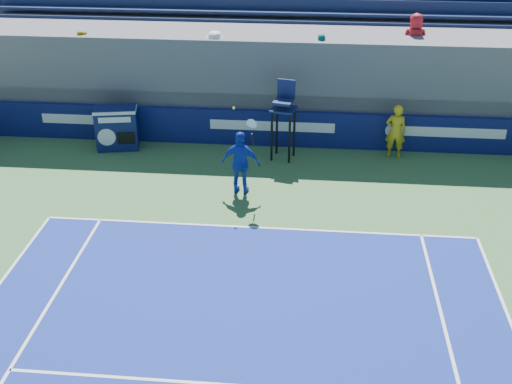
# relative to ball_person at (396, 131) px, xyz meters

# --- Properties ---
(ball_person) EXTENTS (0.68, 0.49, 1.73)m
(ball_person) POSITION_rel_ball_person_xyz_m (0.00, 0.00, 0.00)
(ball_person) COLOR gold
(ball_person) RESTS_ON apron
(back_hoarding) EXTENTS (20.40, 0.21, 1.20)m
(back_hoarding) POSITION_rel_ball_person_xyz_m (-3.85, 0.54, -0.28)
(back_hoarding) COLOR #0D134D
(back_hoarding) RESTS_ON ground
(match_clock) EXTENTS (1.43, 0.95, 1.40)m
(match_clock) POSITION_rel_ball_person_xyz_m (-8.76, -0.14, -0.13)
(match_clock) COLOR #0F174C
(match_clock) RESTS_ON ground
(umpire_chair) EXTENTS (0.84, 0.84, 2.48)m
(umpire_chair) POSITION_rel_ball_person_xyz_m (-3.44, -0.37, 0.65)
(umpire_chair) COLOR black
(umpire_chair) RESTS_ON ground
(tennis_player) EXTENTS (1.12, 0.57, 2.57)m
(tennis_player) POSITION_rel_ball_person_xyz_m (-4.48, -2.81, 0.05)
(tennis_player) COLOR #1433A4
(tennis_player) RESTS_ON apron
(stadium_seating) EXTENTS (21.00, 4.05, 4.40)m
(stadium_seating) POSITION_rel_ball_person_xyz_m (-3.84, 2.59, 0.96)
(stadium_seating) COLOR #58575D
(stadium_seating) RESTS_ON ground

